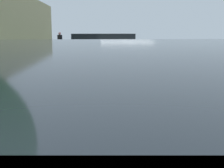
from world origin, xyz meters
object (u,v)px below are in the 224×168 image
(cyclist_with_backpack, at_px, (60,93))
(pedestrian_on_phone, at_px, (60,40))
(parked_sedan_green_second, at_px, (100,53))
(parked_pickup_tan_mid, at_px, (100,66))
(bicycle_at_curb, at_px, (72,138))
(fire_hydrant, at_px, (83,47))
(parked_sedan_silver_nearest, at_px, (101,47))

(cyclist_with_backpack, height_order, pedestrian_on_phone, pedestrian_on_phone)
(parked_sedan_green_second, distance_m, parked_pickup_tan_mid, 7.42)
(parked_pickup_tan_mid, bearing_deg, cyclist_with_backpack, 81.36)
(parked_sedan_green_second, relative_size, bicycle_at_curb, 2.56)
(parked_pickup_tan_mid, xyz_separation_m, cyclist_with_backpack, (0.70, 4.60, 0.09))
(parked_pickup_tan_mid, bearing_deg, pedestrian_on_phone, -78.92)
(parked_pickup_tan_mid, relative_size, fire_hydrant, 6.45)
(parked_sedan_silver_nearest, xyz_separation_m, parked_pickup_tan_mid, (0.18, 13.77, 0.15))
(bicycle_at_curb, bearing_deg, parked_sedan_silver_nearest, -91.97)
(parked_sedan_silver_nearest, distance_m, parked_sedan_green_second, 6.35)
(bicycle_at_curb, height_order, cyclist_with_backpack, cyclist_with_backpack)
(parked_sedan_silver_nearest, distance_m, fire_hydrant, 3.10)
(parked_sedan_silver_nearest, bearing_deg, parked_pickup_tan_mid, 89.27)
(pedestrian_on_phone, xyz_separation_m, fire_hydrant, (-2.23, 1.92, -0.56))
(parked_sedan_green_second, height_order, parked_pickup_tan_mid, parked_pickup_tan_mid)
(parked_pickup_tan_mid, bearing_deg, bicycle_at_curb, 84.66)
(parked_sedan_green_second, xyz_separation_m, parked_pickup_tan_mid, (0.04, 7.42, 0.15))
(fire_hydrant, bearing_deg, cyclist_with_backpack, 91.82)
(parked_sedan_green_second, bearing_deg, parked_sedan_silver_nearest, -91.19)
(bicycle_at_curb, bearing_deg, parked_pickup_tan_mid, -95.34)
(parked_pickup_tan_mid, bearing_deg, parked_sedan_silver_nearest, -90.73)
(cyclist_with_backpack, xyz_separation_m, fire_hydrant, (0.67, -21.05, -0.41))
(parked_sedan_green_second, height_order, fire_hydrant, parked_sedan_green_second)
(parked_sedan_silver_nearest, relative_size, bicycle_at_curb, 2.57)
(parked_pickup_tan_mid, relative_size, bicycle_at_curb, 3.10)
(pedestrian_on_phone, height_order, fire_hydrant, pedestrian_on_phone)
(parked_pickup_tan_mid, height_order, pedestrian_on_phone, parked_pickup_tan_mid)
(bicycle_at_curb, distance_m, pedestrian_on_phone, 23.64)
(bicycle_at_curb, relative_size, cyclist_with_backpack, 1.07)
(cyclist_with_backpack, bearing_deg, bicycle_at_curb, 116.55)
(parked_sedan_green_second, height_order, bicycle_at_curb, parked_sedan_green_second)
(cyclist_with_backpack, relative_size, pedestrian_on_phone, 0.95)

